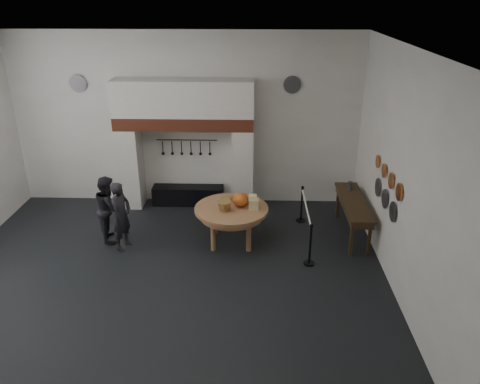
{
  "coord_description": "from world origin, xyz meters",
  "views": [
    {
      "loc": [
        1.75,
        -7.8,
        5.43
      ],
      "look_at": [
        1.47,
        1.48,
        1.35
      ],
      "focal_mm": 35.0,
      "sensor_mm": 36.0,
      "label": 1
    }
  ],
  "objects_px": {
    "visitor_near": "(121,216)",
    "barrier_post_far": "(302,205)",
    "visitor_far": "(109,208)",
    "iron_range": "(188,195)",
    "barrier_post_near": "(310,246)",
    "side_table": "(354,202)",
    "work_table": "(231,209)"
  },
  "relations": [
    {
      "from": "visitor_near",
      "to": "barrier_post_near",
      "type": "bearing_deg",
      "value": -80.79
    },
    {
      "from": "work_table",
      "to": "barrier_post_near",
      "type": "bearing_deg",
      "value": -28.02
    },
    {
      "from": "iron_range",
      "to": "barrier_post_far",
      "type": "xyz_separation_m",
      "value": [
        2.97,
        -0.94,
        0.2
      ]
    },
    {
      "from": "barrier_post_near",
      "to": "work_table",
      "type": "bearing_deg",
      "value": 151.98
    },
    {
      "from": "visitor_far",
      "to": "side_table",
      "type": "xyz_separation_m",
      "value": [
        5.65,
        0.32,
        0.09
      ]
    },
    {
      "from": "visitor_far",
      "to": "barrier_post_near",
      "type": "distance_m",
      "value": 4.64
    },
    {
      "from": "work_table",
      "to": "barrier_post_near",
      "type": "xyz_separation_m",
      "value": [
        1.7,
        -0.9,
        -0.39
      ]
    },
    {
      "from": "visitor_far",
      "to": "barrier_post_far",
      "type": "relative_size",
      "value": 1.73
    },
    {
      "from": "visitor_far",
      "to": "barrier_post_near",
      "type": "bearing_deg",
      "value": -120.91
    },
    {
      "from": "visitor_far",
      "to": "barrier_post_near",
      "type": "height_order",
      "value": "visitor_far"
    },
    {
      "from": "iron_range",
      "to": "visitor_near",
      "type": "xyz_separation_m",
      "value": [
        -1.15,
        -2.35,
        0.54
      ]
    },
    {
      "from": "work_table",
      "to": "iron_range",
      "type": "bearing_deg",
      "value": 121.95
    },
    {
      "from": "iron_range",
      "to": "barrier_post_near",
      "type": "height_order",
      "value": "barrier_post_near"
    },
    {
      "from": "work_table",
      "to": "barrier_post_near",
      "type": "distance_m",
      "value": 1.96
    },
    {
      "from": "work_table",
      "to": "barrier_post_far",
      "type": "height_order",
      "value": "barrier_post_far"
    },
    {
      "from": "visitor_near",
      "to": "barrier_post_far",
      "type": "xyz_separation_m",
      "value": [
        4.12,
        1.41,
        -0.34
      ]
    },
    {
      "from": "visitor_near",
      "to": "barrier_post_far",
      "type": "height_order",
      "value": "visitor_near"
    },
    {
      "from": "barrier_post_near",
      "to": "barrier_post_far",
      "type": "distance_m",
      "value": 2.0
    },
    {
      "from": "barrier_post_near",
      "to": "barrier_post_far",
      "type": "xyz_separation_m",
      "value": [
        0.0,
        2.0,
        0.0
      ]
    },
    {
      "from": "iron_range",
      "to": "barrier_post_near",
      "type": "xyz_separation_m",
      "value": [
        2.97,
        -2.94,
        0.2
      ]
    },
    {
      "from": "visitor_near",
      "to": "side_table",
      "type": "xyz_separation_m",
      "value": [
        5.25,
        0.72,
        0.08
      ]
    },
    {
      "from": "work_table",
      "to": "visitor_near",
      "type": "height_order",
      "value": "visitor_near"
    },
    {
      "from": "iron_range",
      "to": "barrier_post_far",
      "type": "relative_size",
      "value": 2.11
    },
    {
      "from": "barrier_post_near",
      "to": "side_table",
      "type": "bearing_deg",
      "value": 49.39
    },
    {
      "from": "barrier_post_near",
      "to": "visitor_near",
      "type": "bearing_deg",
      "value": 171.84
    },
    {
      "from": "visitor_near",
      "to": "barrier_post_far",
      "type": "bearing_deg",
      "value": -53.77
    },
    {
      "from": "iron_range",
      "to": "work_table",
      "type": "bearing_deg",
      "value": -58.05
    },
    {
      "from": "work_table",
      "to": "visitor_far",
      "type": "bearing_deg",
      "value": 178.24
    },
    {
      "from": "side_table",
      "to": "barrier_post_near",
      "type": "relative_size",
      "value": 2.44
    },
    {
      "from": "visitor_far",
      "to": "work_table",
      "type": "bearing_deg",
      "value": -110.31
    },
    {
      "from": "visitor_near",
      "to": "barrier_post_near",
      "type": "distance_m",
      "value": 4.18
    },
    {
      "from": "iron_range",
      "to": "visitor_far",
      "type": "xyz_separation_m",
      "value": [
        -1.55,
        -1.95,
        0.53
      ]
    }
  ]
}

